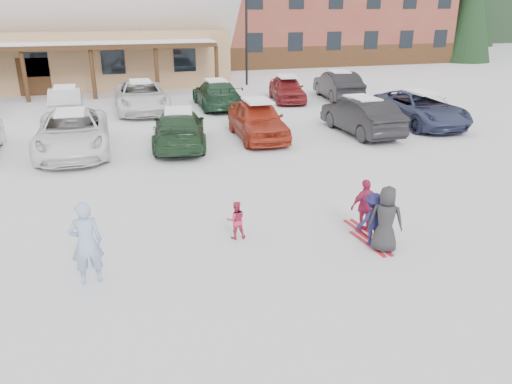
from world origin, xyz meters
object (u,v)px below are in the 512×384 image
object	(u,v)px
day_lodge	(3,24)
parked_car_13	(338,85)
parked_car_5	(361,116)
parked_car_9	(66,101)
parked_car_4	(257,119)
parked_car_6	(420,108)
child_magenta	(365,206)
toddler_red	(236,220)
child_navy	(373,219)
parked_car_12	(287,89)
bystander_dark	(386,219)
adult_skier	(86,243)
parked_car_11	(216,94)
parked_car_10	(141,96)
parked_car_2	(72,132)
parked_car_3	(179,129)
lamp_post	(246,31)

from	to	relation	value
day_lodge	parked_car_13	xyz separation A→B (m)	(18.84, -11.11, -3.16)
parked_car_5	parked_car_9	size ratio (longest dim) A/B	1.10
parked_car_4	parked_car_6	size ratio (longest dim) A/B	0.85
child_magenta	parked_car_4	xyz separation A→B (m)	(0.07, 9.33, 0.11)
toddler_red	child_navy	world-z (taller)	child_navy
parked_car_12	bystander_dark	bearing A→B (deg)	-94.28
adult_skier	parked_car_4	world-z (taller)	adult_skier
child_magenta	parked_car_11	size ratio (longest dim) A/B	0.27
parked_car_11	parked_car_5	bearing A→B (deg)	123.10
toddler_red	parked_car_10	size ratio (longest dim) A/B	0.17
child_magenta	parked_car_12	world-z (taller)	parked_car_12
parked_car_12	parked_car_5	bearing A→B (deg)	-77.97
child_navy	parked_car_12	world-z (taller)	parked_car_12
parked_car_12	child_magenta	bearing A→B (deg)	-94.88
parked_car_13	parked_car_4	bearing A→B (deg)	53.05
adult_skier	toddler_red	world-z (taller)	adult_skier
parked_car_2	parked_car_9	size ratio (longest dim) A/B	1.30
bystander_dark	parked_car_12	xyz separation A→B (m)	(4.05, 17.79, -0.06)
parked_car_4	parked_car_12	distance (m)	8.41
child_navy	adult_skier	bearing A→B (deg)	-6.61
parked_car_3	parked_car_5	size ratio (longest dim) A/B	1.04
parked_car_3	parked_car_9	distance (m)	8.56
bystander_dark	parked_car_9	size ratio (longest dim) A/B	0.36
bystander_dark	parked_car_2	distance (m)	12.38
day_lodge	parked_car_6	world-z (taller)	day_lodge
parked_car_2	parked_car_6	size ratio (longest dim) A/B	1.02
adult_skier	parked_car_9	distance (m)	16.89
day_lodge	toddler_red	distance (m)	28.81
adult_skier	parked_car_12	distance (m)	20.19
adult_skier	parked_car_12	world-z (taller)	adult_skier
parked_car_11	parked_car_4	bearing A→B (deg)	92.65
parked_car_3	day_lodge	bearing A→B (deg)	-56.80
child_magenta	parked_car_6	size ratio (longest dim) A/B	0.25
parked_car_9	parked_car_10	xyz separation A→B (m)	(3.60, -0.05, 0.07)
adult_skier	parked_car_5	distance (m)	14.33
day_lodge	parked_car_4	size ratio (longest dim) A/B	6.41
parked_car_13	lamp_post	bearing A→B (deg)	-54.20
toddler_red	parked_car_5	xyz separation A→B (m)	(7.54, 8.33, 0.30)
parked_car_5	parked_car_12	bearing A→B (deg)	-88.95
child_magenta	parked_car_10	size ratio (longest dim) A/B	0.24
parked_car_4	parked_car_11	xyz separation A→B (m)	(-0.25, 6.81, -0.06)
toddler_red	parked_car_13	size ratio (longest dim) A/B	0.19
parked_car_9	parked_car_12	xyz separation A→B (m)	(11.66, 0.53, 0.01)
child_magenta	parked_car_10	distance (m)	16.70
adult_skier	bystander_dark	xyz separation A→B (m)	(6.26, -0.43, -0.10)
parked_car_10	parked_car_13	distance (m)	11.12
child_magenta	parked_car_2	distance (m)	11.57
lamp_post	child_magenta	size ratio (longest dim) A/B	4.62
toddler_red	parked_car_4	world-z (taller)	parked_car_4
parked_car_10	day_lodge	bearing A→B (deg)	123.68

